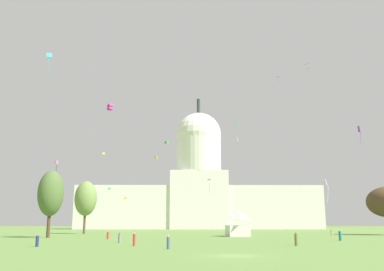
{
  "coord_description": "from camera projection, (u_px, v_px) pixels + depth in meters",
  "views": [
    {
      "loc": [
        -4.24,
        -39.06,
        2.91
      ],
      "look_at": [
        -2.9,
        85.87,
        29.36
      ],
      "focal_mm": 38.82,
      "sensor_mm": 36.0,
      "label": 1
    }
  ],
  "objects": [
    {
      "name": "ground_plane",
      "position": [
        234.0,
        256.0,
        37.66
      ],
      "size": [
        800.0,
        800.0,
        0.0
      ],
      "primitive_type": "plane",
      "color": "olive"
    },
    {
      "name": "kite_violet_low",
      "position": [
        210.0,
        182.0,
        131.72
      ],
      "size": [
        1.54,
        1.62,
        3.58
      ],
      "rotation": [
        0.0,
        0.0,
        2.24
      ],
      "color": "purple"
    },
    {
      "name": "person_tan_lawn_far_left",
      "position": [
        331.0,
        233.0,
        96.27
      ],
      "size": [
        0.49,
        0.49,
        1.57
      ],
      "rotation": [
        0.0,
        0.0,
        5.47
      ],
      "color": "tan",
      "rests_on": "ground_plane"
    },
    {
      "name": "kite_magenta_mid",
      "position": [
        110.0,
        107.0,
        91.09
      ],
      "size": [
        1.47,
        1.47,
        1.36
      ],
      "rotation": [
        0.0,
        0.0,
        0.81
      ],
      "color": "#D1339E"
    },
    {
      "name": "kite_gold_mid",
      "position": [
        156.0,
        158.0,
        139.51
      ],
      "size": [
        1.09,
        1.09,
        1.0
      ],
      "rotation": [
        0.0,
        0.0,
        0.78
      ],
      "color": "gold"
    },
    {
      "name": "kite_yellow_mid",
      "position": [
        104.0,
        153.0,
        160.02
      ],
      "size": [
        0.9,
        0.56,
        0.92
      ],
      "rotation": [
        0.0,
        0.0,
        6.02
      ],
      "color": "yellow"
    },
    {
      "name": "person_olive_front_left",
      "position": [
        296.0,
        240.0,
        54.58
      ],
      "size": [
        0.48,
        0.48,
        1.75
      ],
      "rotation": [
        0.0,
        0.0,
        6.13
      ],
      "color": "olive",
      "rests_on": "ground_plane"
    },
    {
      "name": "kite_white_low",
      "position": [
        327.0,
        185.0,
        71.92
      ],
      "size": [
        0.67,
        0.91,
        4.05
      ],
      "rotation": [
        0.0,
        0.0,
        3.49
      ],
      "color": "white"
    },
    {
      "name": "person_navy_near_tree_east",
      "position": [
        37.0,
        241.0,
        52.4
      ],
      "size": [
        0.5,
        0.5,
        1.54
      ],
      "rotation": [
        0.0,
        0.0,
        5.05
      ],
      "color": "navy",
      "rests_on": "ground_plane"
    },
    {
      "name": "person_red_edge_west",
      "position": [
        134.0,
        240.0,
        54.13
      ],
      "size": [
        0.39,
        0.39,
        1.72
      ],
      "rotation": [
        0.0,
        0.0,
        6.19
      ],
      "color": "red",
      "rests_on": "ground_plane"
    },
    {
      "name": "capitol_building",
      "position": [
        199.0,
        190.0,
        214.75
      ],
      "size": [
        123.16,
        23.99,
        68.82
      ],
      "color": "silver",
      "rests_on": "ground_plane"
    },
    {
      "name": "kite_cyan_mid",
      "position": [
        49.0,
        57.0,
        78.41
      ],
      "size": [
        0.97,
        0.54,
        3.7
      ],
      "rotation": [
        0.0,
        0.0,
        5.99
      ],
      "color": "#33BCDB"
    },
    {
      "name": "person_denim_mid_right",
      "position": [
        168.0,
        242.0,
        47.66
      ],
      "size": [
        0.43,
        0.43,
        1.58
      ],
      "rotation": [
        0.0,
        0.0,
        1.88
      ],
      "color": "#3D5684",
      "rests_on": "ground_plane"
    },
    {
      "name": "kite_orange_low",
      "position": [
        125.0,
        199.0,
        189.1
      ],
      "size": [
        1.19,
        0.45,
        3.22
      ],
      "rotation": [
        0.0,
        0.0,
        5.65
      ],
      "color": "orange"
    },
    {
      "name": "person_teal_near_tree_west",
      "position": [
        340.0,
        236.0,
        70.46
      ],
      "size": [
        0.63,
        0.63,
        1.79
      ],
      "rotation": [
        0.0,
        0.0,
        0.41
      ],
      "color": "#1E757A",
      "rests_on": "ground_plane"
    },
    {
      "name": "tree_west_mid",
      "position": [
        86.0,
        199.0,
        117.99
      ],
      "size": [
        6.7,
        6.75,
        14.71
      ],
      "color": "brown",
      "rests_on": "ground_plane"
    },
    {
      "name": "kite_pink_mid",
      "position": [
        56.0,
        163.0,
        108.68
      ],
      "size": [
        1.03,
        1.03,
        3.56
      ],
      "rotation": [
        0.0,
        0.0,
        3.86
      ],
      "color": "pink"
    },
    {
      "name": "kite_blue_high",
      "position": [
        279.0,
        78.0,
        157.43
      ],
      "size": [
        1.81,
        1.4,
        2.2
      ],
      "rotation": [
        0.0,
        0.0,
        0.38
      ],
      "color": "blue"
    },
    {
      "name": "kite_violet_mid",
      "position": [
        359.0,
        131.0,
        93.0
      ],
      "size": [
        0.64,
        0.86,
        4.42
      ],
      "rotation": [
        0.0,
        0.0,
        1.08
      ],
      "color": "purple"
    },
    {
      "name": "kite_red_high",
      "position": [
        308.0,
        65.0,
        129.39
      ],
      "size": [
        1.73,
        1.42,
        2.78
      ],
      "rotation": [
        0.0,
        0.0,
        2.54
      ],
      "color": "red"
    },
    {
      "name": "kite_turquoise_low",
      "position": [
        109.0,
        189.0,
        170.19
      ],
      "size": [
        0.75,
        0.78,
        0.76
      ],
      "rotation": [
        0.0,
        0.0,
        3.1
      ],
      "color": "teal"
    },
    {
      "name": "kite_lime_mid",
      "position": [
        238.0,
        140.0,
        120.57
      ],
      "size": [
        0.5,
        0.83,
        1.26
      ],
      "rotation": [
        0.0,
        0.0,
        3.59
      ],
      "color": "#8CD133"
    },
    {
      "name": "person_red_back_center",
      "position": [
        108.0,
        236.0,
        76.9
      ],
      "size": [
        0.42,
        0.42,
        1.48
      ],
      "rotation": [
        0.0,
        0.0,
        6.24
      ],
      "color": "red",
      "rests_on": "ground_plane"
    },
    {
      "name": "event_tent",
      "position": [
        237.0,
        222.0,
        93.83
      ],
      "size": [
        5.33,
        7.12,
        5.98
      ],
      "rotation": [
        0.0,
        0.0,
        0.08
      ],
      "color": "white",
      "rests_on": "ground_plane"
    },
    {
      "name": "person_grey_mid_center",
      "position": [
        120.0,
        238.0,
        62.63
      ],
      "size": [
        0.54,
        0.54,
        1.53
      ],
      "rotation": [
        0.0,
        0.0,
        1.93
      ],
      "color": "gray",
      "rests_on": "ground_plane"
    },
    {
      "name": "kite_turquoise_mid",
      "position": [
        239.0,
        125.0,
        133.79
      ],
      "size": [
        0.62,
        0.45,
        0.95
      ],
      "rotation": [
        0.0,
        0.0,
        6.14
      ],
      "color": "teal"
    },
    {
      "name": "kite_green_mid",
      "position": [
        167.0,
        142.0,
        127.16
      ],
      "size": [
        1.23,
        1.23,
        0.94
      ],
      "rotation": [
        0.0,
        0.0,
        5.54
      ],
      "color": "green"
    },
    {
      "name": "tree_west_far",
      "position": [
        51.0,
        193.0,
        87.11
      ],
      "size": [
        5.88,
        6.62,
        13.87
      ],
      "color": "#4C3823",
      "rests_on": "ground_plane"
    }
  ]
}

